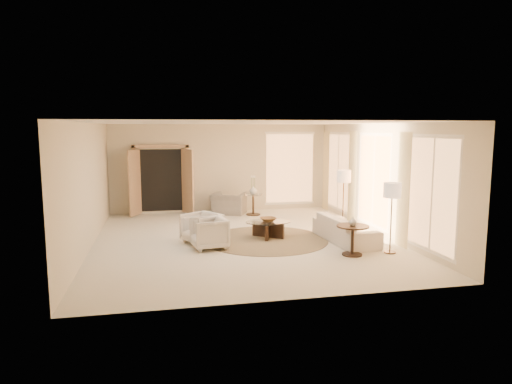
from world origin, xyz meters
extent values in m
cube|color=silver|center=(0.00, 0.00, -0.01)|extent=(7.00, 8.00, 0.02)
cube|color=white|center=(0.00, 0.00, 2.80)|extent=(7.00, 8.00, 0.02)
cube|color=beige|center=(0.00, 4.00, 1.40)|extent=(7.00, 0.04, 2.80)
cube|color=beige|center=(0.00, -4.00, 1.40)|extent=(7.00, 0.04, 2.80)
cube|color=beige|center=(-3.50, 0.00, 1.40)|extent=(0.04, 8.00, 2.80)
cube|color=beige|center=(3.50, 0.00, 1.40)|extent=(0.04, 8.00, 2.80)
cube|color=tan|center=(-1.90, 3.89, 1.08)|extent=(1.80, 0.12, 2.16)
cube|color=tan|center=(-2.70, 3.62, 1.03)|extent=(0.35, 0.66, 2.00)
cube|color=tan|center=(-1.10, 3.62, 1.03)|extent=(0.35, 0.66, 2.00)
cylinder|color=#423524|center=(0.54, -0.14, 0.01)|extent=(3.93, 3.93, 0.01)
imported|color=silver|center=(2.35, -0.67, 0.30)|extent=(0.96, 2.12, 0.60)
imported|color=silver|center=(-1.01, -0.11, 0.39)|extent=(1.00, 1.02, 0.78)
imported|color=silver|center=(-0.89, -0.64, 0.38)|extent=(0.80, 0.84, 0.77)
imported|color=gray|center=(0.16, 3.40, 0.44)|extent=(1.20, 1.01, 0.89)
cube|color=black|center=(0.64, 0.07, 0.19)|extent=(0.70, 0.58, 0.37)
cube|color=black|center=(0.64, 0.07, 0.19)|extent=(0.34, 0.82, 0.37)
cylinder|color=white|center=(0.64, 0.07, 0.40)|extent=(1.38, 1.38, 0.02)
cylinder|color=black|center=(2.02, -1.82, 0.02)|extent=(0.43, 0.43, 0.03)
cylinder|color=black|center=(2.02, -1.82, 0.31)|extent=(0.06, 0.06, 0.61)
cylinder|color=black|center=(2.02, -1.82, 0.63)|extent=(0.68, 0.68, 0.03)
cylinder|color=#322319|center=(0.87, 3.06, 0.02)|extent=(0.44, 0.44, 0.03)
cylinder|color=#322319|center=(0.87, 3.06, 0.32)|extent=(0.07, 0.07, 0.62)
cylinder|color=white|center=(0.87, 3.06, 0.64)|extent=(0.57, 0.57, 0.03)
cylinder|color=#322319|center=(2.90, 0.81, 0.01)|extent=(0.27, 0.27, 0.03)
cylinder|color=#322319|center=(2.90, 0.81, 0.66)|extent=(0.03, 0.03, 1.33)
cylinder|color=beige|center=(2.90, 0.81, 1.40)|extent=(0.38, 0.38, 0.32)
cylinder|color=#322319|center=(2.90, -1.81, 0.01)|extent=(0.26, 0.26, 0.03)
cylinder|color=#322319|center=(2.90, -1.81, 0.65)|extent=(0.03, 0.03, 1.30)
cylinder|color=beige|center=(2.90, -1.81, 1.37)|extent=(0.37, 0.37, 0.32)
imported|color=brown|center=(0.64, 0.07, 0.46)|extent=(0.44, 0.44, 0.09)
imported|color=silver|center=(2.02, -1.82, 0.73)|extent=(0.20, 0.20, 0.18)
imported|color=silver|center=(0.87, 3.06, 0.78)|extent=(0.25, 0.25, 0.25)
camera|label=1|loc=(-1.91, -10.61, 2.68)|focal=32.00mm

